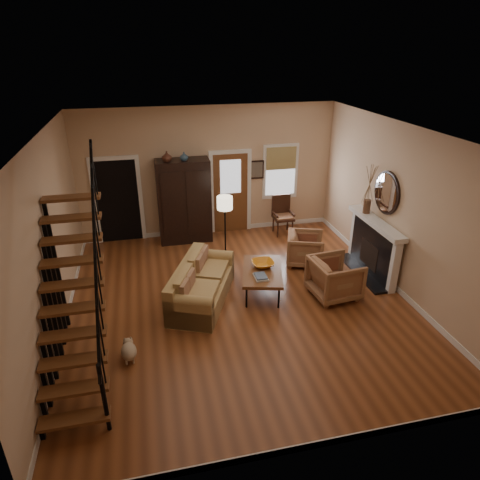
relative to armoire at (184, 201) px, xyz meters
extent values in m
plane|color=brown|center=(0.70, -3.15, -1.05)|extent=(7.00, 7.00, 0.00)
plane|color=white|center=(0.70, -3.15, 2.25)|extent=(7.00, 7.00, 0.00)
cube|color=#D1AC86|center=(0.70, 0.35, 0.60)|extent=(6.50, 0.04, 3.30)
cube|color=#D1AC86|center=(-2.55, -3.15, 0.60)|extent=(0.04, 7.00, 3.30)
cube|color=#D1AC86|center=(3.95, -3.15, 0.60)|extent=(0.04, 7.00, 3.30)
cube|color=black|center=(-1.60, 0.50, 0.00)|extent=(1.00, 0.36, 2.10)
cube|color=brown|center=(1.25, 0.33, 0.00)|extent=(0.90, 0.06, 2.10)
cube|color=silver|center=(2.60, 0.32, 0.50)|extent=(0.96, 0.06, 1.46)
cube|color=black|center=(3.83, -2.65, -0.48)|extent=(0.24, 1.60, 1.15)
cube|color=white|center=(3.77, -2.65, 0.15)|extent=(0.30, 1.95, 0.10)
cylinder|color=silver|center=(3.90, -2.65, 0.80)|extent=(0.05, 0.90, 0.90)
imported|color=#4C2619|center=(-0.35, -0.10, 1.17)|extent=(0.24, 0.24, 0.25)
imported|color=#334C60|center=(0.05, -0.10, 1.16)|extent=(0.20, 0.20, 0.21)
imported|color=orange|center=(1.28, -2.75, -0.49)|extent=(0.45, 0.45, 0.11)
imported|color=brown|center=(2.59, -3.37, -0.64)|extent=(0.99, 0.97, 0.82)
imported|color=brown|center=(2.52, -1.92, -0.68)|extent=(1.04, 1.02, 0.74)
camera|label=1|loc=(-0.89, -10.12, 3.63)|focal=32.00mm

